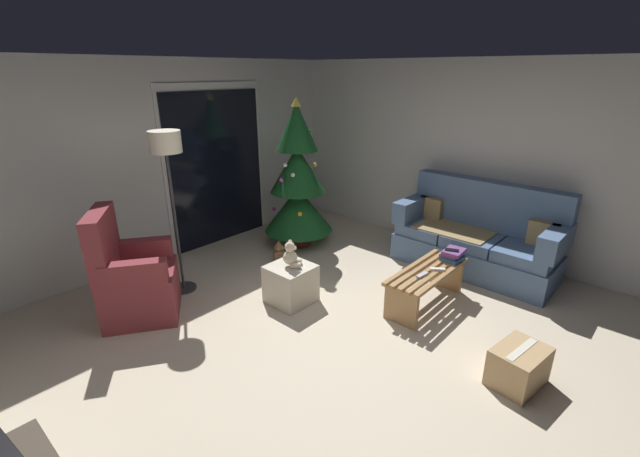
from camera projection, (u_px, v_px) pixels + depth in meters
ground_plane at (348, 345)px, 3.81m from camera, size 7.00×7.00×0.00m
wall_back at (159, 163)px, 5.27m from camera, size 5.72×0.12×2.50m
wall_right at (488, 161)px, 5.36m from camera, size 0.12×6.00×2.50m
patio_door_frame at (216, 166)px, 5.83m from camera, size 1.60×0.02×2.20m
patio_door_glass at (217, 169)px, 5.84m from camera, size 1.50×0.02×2.10m
couch at (477, 238)px, 5.17m from camera, size 0.80×1.95×1.08m
coffee_table at (426, 281)px, 4.40m from camera, size 1.10×0.40×0.41m
remote_white at (437, 269)px, 4.33m from camera, size 0.13×0.15×0.02m
remote_silver at (422, 275)px, 4.21m from camera, size 0.16×0.06×0.02m
book_stack at (453, 255)px, 4.56m from camera, size 0.27×0.23×0.12m
cell_phone at (452, 250)px, 4.52m from camera, size 0.12×0.16×0.01m
christmas_tree at (298, 183)px, 5.72m from camera, size 0.95×0.95×2.03m
armchair at (134, 280)px, 4.15m from camera, size 0.95×0.95×1.13m
floor_lamp at (167, 158)px, 4.26m from camera, size 0.32×0.32×1.78m
ottoman at (291, 284)px, 4.48m from camera, size 0.44×0.44×0.42m
teddy_bear_cream at (291, 256)px, 4.36m from camera, size 0.21×0.22×0.29m
teddy_bear_chestnut_by_tree at (280, 254)px, 5.41m from camera, size 0.21×0.22×0.29m
cardboard_box_taped_mid_floor at (518, 366)px, 3.31m from camera, size 0.49×0.40×0.32m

